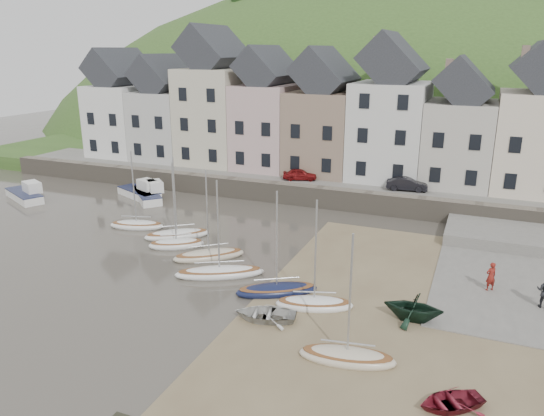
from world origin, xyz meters
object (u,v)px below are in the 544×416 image
at_px(rowboat_green, 413,307).
at_px(car_left, 300,174).
at_px(rowboat_red, 450,401).
at_px(car_right, 407,184).
at_px(rowboat_white, 265,314).
at_px(sailboat_0, 137,225).
at_px(person_red, 491,276).

xyz_separation_m(rowboat_green, car_left, (-13.29, 20.01, 1.30)).
height_order(rowboat_red, car_right, car_right).
bearing_deg(car_right, rowboat_red, -174.53).
bearing_deg(rowboat_white, car_right, 157.42).
bearing_deg(sailboat_0, car_right, 35.96).
relative_size(person_red, car_right, 0.49).
bearing_deg(car_right, car_left, 83.27).
bearing_deg(rowboat_red, car_right, 156.19).
bearing_deg(car_left, person_red, -149.11).
bearing_deg(person_red, car_right, -99.62).
xyz_separation_m(person_red, car_right, (-7.00, 14.88, 1.20)).
distance_m(car_left, car_right, 9.90).
bearing_deg(rowboat_green, car_left, -147.69).
distance_m(rowboat_white, car_right, 23.20).
relative_size(rowboat_green, rowboat_red, 1.11).
xyz_separation_m(sailboat_0, rowboat_green, (22.00, -6.51, 0.57)).
distance_m(rowboat_green, car_right, 20.34).
xyz_separation_m(rowboat_red, person_red, (1.30, 11.46, 0.64)).
bearing_deg(rowboat_green, car_right, -171.67).
height_order(rowboat_red, car_left, car_left).
relative_size(rowboat_white, rowboat_red, 1.21).
bearing_deg(rowboat_green, sailboat_0, -107.77).
xyz_separation_m(rowboat_green, rowboat_red, (2.31, -6.33, -0.50)).
height_order(person_red, car_left, car_left).
bearing_deg(person_red, rowboat_white, 2.02).
bearing_deg(rowboat_white, sailboat_0, -135.50).
distance_m(rowboat_white, car_left, 23.75).
relative_size(rowboat_red, person_red, 1.55).
relative_size(sailboat_0, rowboat_green, 2.14).
relative_size(rowboat_green, car_left, 0.93).
xyz_separation_m(rowboat_red, car_right, (-5.70, 26.34, 1.85)).
height_order(car_left, car_right, car_right).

